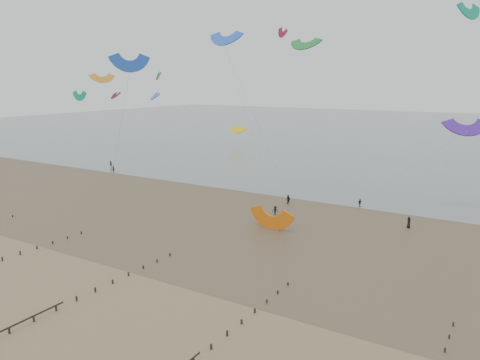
# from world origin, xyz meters

# --- Properties ---
(ground) EXTENTS (500.00, 500.00, 0.00)m
(ground) POSITION_xyz_m (0.00, 0.00, 0.00)
(ground) COLOR brown
(ground) RESTS_ON ground
(sea_and_shore) EXTENTS (500.00, 665.00, 0.03)m
(sea_and_shore) POSITION_xyz_m (-4.08, 34.40, 0.01)
(sea_and_shore) COLOR #475654
(sea_and_shore) RESTS_ON ground
(kitesurfer_lead) EXTENTS (0.71, 0.50, 1.85)m
(kitesurfer_lead) POSITION_xyz_m (-47.66, 50.86, 0.93)
(kitesurfer_lead) COLOR black
(kitesurfer_lead) RESTS_ON ground
(kitesurfers) EXTENTS (135.05, 22.81, 1.89)m
(kitesurfers) POSITION_xyz_m (32.37, 49.01, 0.90)
(kitesurfers) COLOR black
(kitesurfers) RESTS_ON ground
(grounded_kite) EXTENTS (7.66, 6.30, 3.88)m
(grounded_kite) POSITION_xyz_m (10.14, 30.19, 0.00)
(grounded_kite) COLOR orange
(grounded_kite) RESTS_ON ground
(kites_airborne) EXTENTS (228.14, 122.36, 43.14)m
(kites_airborne) POSITION_xyz_m (-6.82, 85.87, 21.71)
(kites_airborne) COLOR blue
(kites_airborne) RESTS_ON ground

